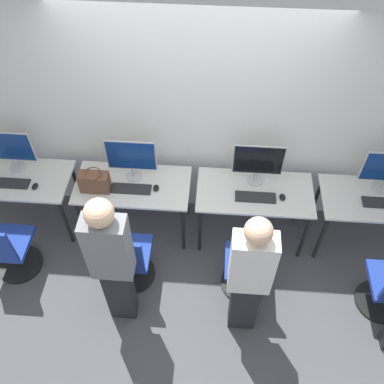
{
  "coord_description": "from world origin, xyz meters",
  "views": [
    {
      "loc": [
        0.2,
        -2.58,
        4.11
      ],
      "look_at": [
        0.0,
        0.12,
        0.91
      ],
      "focal_mm": 40.0,
      "sensor_mm": 36.0,
      "label": 1
    }
  ],
  "objects": [
    {
      "name": "person_right",
      "position": [
        0.55,
        -0.76,
        0.91
      ],
      "size": [
        0.36,
        0.22,
        1.67
      ],
      "color": "#232328",
      "rests_on": "ground_plane"
    },
    {
      "name": "office_chair_right",
      "position": [
        0.58,
        -0.4,
        0.37
      ],
      "size": [
        0.48,
        0.48,
        0.9
      ],
      "color": "black",
      "rests_on": "ground_plane"
    },
    {
      "name": "desk_left",
      "position": [
        -0.64,
        0.3,
        0.67
      ],
      "size": [
        1.2,
        0.61,
        0.76
      ],
      "color": "silver",
      "rests_on": "ground_plane"
    },
    {
      "name": "desk_right",
      "position": [
        0.64,
        0.3,
        0.67
      ],
      "size": [
        1.2,
        0.61,
        0.76
      ],
      "color": "silver",
      "rests_on": "ground_plane"
    },
    {
      "name": "monitor_right",
      "position": [
        0.64,
        0.45,
        1.04
      ],
      "size": [
        0.51,
        0.17,
        0.5
      ],
      "color": "#B2B2B7",
      "rests_on": "desk_right"
    },
    {
      "name": "person_left",
      "position": [
        -0.62,
        -0.74,
        0.97
      ],
      "size": [
        0.36,
        0.23,
        1.75
      ],
      "color": "#232328",
      "rests_on": "ground_plane"
    },
    {
      "name": "office_chair_left",
      "position": [
        -0.61,
        -0.38,
        0.37
      ],
      "size": [
        0.48,
        0.48,
        0.9
      ],
      "color": "black",
      "rests_on": "ground_plane"
    },
    {
      "name": "keyboard_left",
      "position": [
        -0.64,
        0.23,
        0.77
      ],
      "size": [
        0.41,
        0.13,
        0.02
      ],
      "color": "#262628",
      "rests_on": "desk_left"
    },
    {
      "name": "keyboard_right",
      "position": [
        0.64,
        0.22,
        0.77
      ],
      "size": [
        0.41,
        0.13,
        0.02
      ],
      "color": "#262628",
      "rests_on": "desk_right"
    },
    {
      "name": "mouse_far_left",
      "position": [
        -1.64,
        0.19,
        0.78
      ],
      "size": [
        0.06,
        0.09,
        0.03
      ],
      "color": "black",
      "rests_on": "desk_far_left"
    },
    {
      "name": "handbag",
      "position": [
        -1.0,
        0.21,
        0.87
      ],
      "size": [
        0.3,
        0.18,
        0.25
      ],
      "color": "brown",
      "rests_on": "desk_left"
    },
    {
      "name": "keyboard_far_right",
      "position": [
        1.92,
        0.24,
        0.77
      ],
      "size": [
        0.41,
        0.13,
        0.02
      ],
      "color": "#262628",
      "rests_on": "desk_far_right"
    },
    {
      "name": "mouse_left",
      "position": [
        -0.38,
        0.26,
        0.78
      ],
      "size": [
        0.06,
        0.09,
        0.03
      ],
      "color": "black",
      "rests_on": "desk_left"
    },
    {
      "name": "ground_plane",
      "position": [
        0.0,
        0.0,
        0.0
      ],
      "size": [
        20.0,
        20.0,
        0.0
      ],
      "primitive_type": "plane",
      "color": "#4C4C51"
    },
    {
      "name": "office_chair_far_left",
      "position": [
        -1.86,
        -0.36,
        0.37
      ],
      "size": [
        0.48,
        0.48,
        0.9
      ],
      "color": "black",
      "rests_on": "ground_plane"
    },
    {
      "name": "desk_far_left",
      "position": [
        -1.92,
        0.3,
        0.67
      ],
      "size": [
        1.2,
        0.61,
        0.76
      ],
      "color": "silver",
      "rests_on": "ground_plane"
    },
    {
      "name": "keyboard_far_left",
      "position": [
        -1.92,
        0.22,
        0.77
      ],
      "size": [
        0.41,
        0.13,
        0.02
      ],
      "color": "#262628",
      "rests_on": "desk_far_left"
    },
    {
      "name": "monitor_far_left",
      "position": [
        -1.92,
        0.46,
        1.04
      ],
      "size": [
        0.51,
        0.17,
        0.5
      ],
      "color": "#B2B2B7",
      "rests_on": "desk_far_left"
    },
    {
      "name": "wall_back",
      "position": [
        0.0,
        0.73,
        1.4
      ],
      "size": [
        12.0,
        0.05,
        2.8
      ],
      "color": "silver",
      "rests_on": "ground_plane"
    },
    {
      "name": "mouse_right",
      "position": [
        0.91,
        0.23,
        0.78
      ],
      "size": [
        0.06,
        0.09,
        0.03
      ],
      "color": "black",
      "rests_on": "desk_right"
    },
    {
      "name": "monitor_left",
      "position": [
        -0.64,
        0.42,
        1.04
      ],
      "size": [
        0.51,
        0.17,
        0.5
      ],
      "color": "#B2B2B7",
      "rests_on": "desk_left"
    },
    {
      "name": "desk_far_right",
      "position": [
        1.92,
        0.3,
        0.67
      ],
      "size": [
        1.2,
        0.61,
        0.76
      ],
      "color": "silver",
      "rests_on": "ground_plane"
    }
  ]
}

